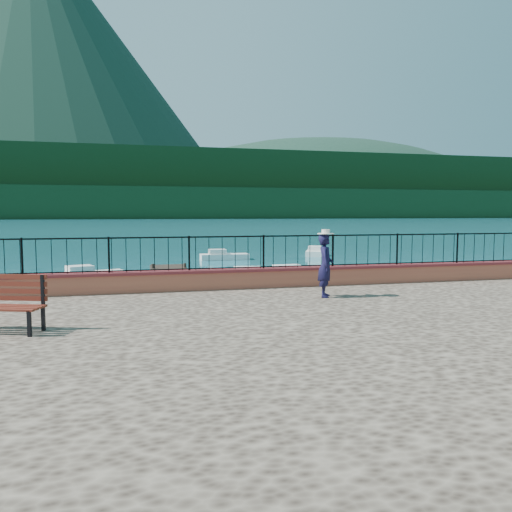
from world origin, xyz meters
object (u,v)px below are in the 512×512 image
boat_4 (225,254)px  boat_2 (299,272)px  boat_5 (315,250)px  person (325,266)px  boat_3 (90,272)px  boat_1 (259,275)px  boat_0 (33,304)px

boat_4 → boat_2: bearing=-81.0°
boat_4 → boat_5: 8.14m
person → boat_3: (-6.96, 14.28, -1.63)m
person → boat_2: size_ratio=0.43×
boat_2 → boat_5: 15.24m
boat_1 → boat_3: (-8.07, 2.99, 0.00)m
boat_0 → boat_1: same height
boat_1 → boat_3: same height
boat_0 → person: bearing=-27.9°
boat_3 → boat_1: bearing=-40.9°
boat_4 → boat_3: bearing=-131.9°
boat_1 → boat_4: size_ratio=1.08×
boat_2 → boat_5: (6.25, 13.90, 0.00)m
boat_4 → person: bearing=-93.0°
boat_1 → boat_5: (8.48, 14.38, 0.00)m
boat_1 → boat_5: size_ratio=0.99×
boat_0 → boat_4: bearing=67.2°
boat_3 → boat_5: 20.09m
person → boat_0: size_ratio=0.48×
boat_1 → boat_2: same height
boat_3 → boat_2: bearing=-34.3°
boat_0 → boat_1: (9.23, 5.92, 0.00)m
boat_2 → boat_0: bearing=-152.1°
boat_4 → boat_5: (7.87, 2.10, 0.00)m
boat_1 → boat_4: (0.61, 12.28, 0.00)m
person → boat_3: size_ratio=0.48×
boat_1 → boat_5: 16.69m
boat_1 → boat_2: size_ratio=0.97×
boat_0 → boat_5: (17.71, 20.29, 0.00)m
boat_0 → boat_2: 13.12m
boat_4 → boat_5: size_ratio=0.91×
person → boat_0: 9.87m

